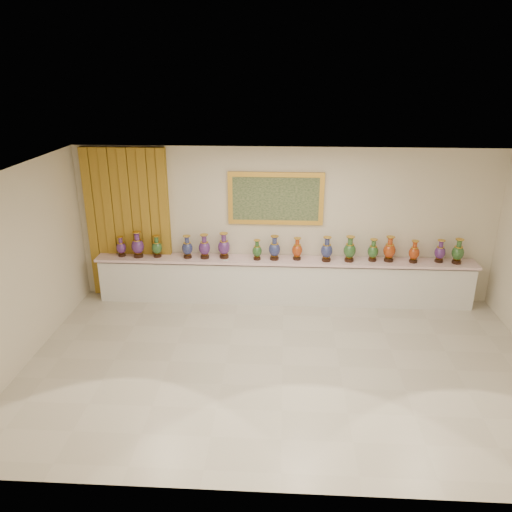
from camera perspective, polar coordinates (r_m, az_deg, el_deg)
The scene contains 20 objects.
ground at distance 7.98m, azimuth 3.02°, elevation -12.33°, with size 8.00×8.00×0.00m, color beige.
room at distance 9.87m, azimuth -11.84°, elevation 4.06°, with size 8.00×8.00×8.00m.
counter at distance 9.77m, azimuth 3.18°, elevation -2.87°, with size 7.28×0.48×0.90m.
vase_0 at distance 10.01m, azimuth -15.15°, elevation 0.95°, with size 0.19×0.19×0.40m.
vase_1 at distance 9.87m, azimuth -13.37°, elevation 1.14°, with size 0.27×0.27×0.51m.
vase_2 at distance 9.82m, azimuth -11.26°, elevation 0.98°, with size 0.23×0.23×0.43m.
vase_3 at distance 9.66m, azimuth -7.86°, elevation 0.92°, with size 0.24×0.24×0.45m.
vase_4 at distance 9.60m, azimuth -5.91°, elevation 0.97°, with size 0.25×0.25×0.48m.
vase_5 at distance 9.58m, azimuth -3.68°, elevation 1.06°, with size 0.28×0.28×0.50m.
vase_6 at distance 9.49m, azimuth 0.12°, elevation 0.60°, with size 0.19×0.19×0.39m.
vase_7 at distance 9.49m, azimuth 2.12°, elevation 0.81°, with size 0.26×0.26×0.48m.
vase_8 at distance 9.52m, azimuth 4.72°, elevation 0.71°, with size 0.26×0.26×0.43m.
vase_9 at distance 9.50m, azimuth 8.08°, elevation 0.66°, with size 0.26×0.26×0.48m.
vase_10 at distance 9.56m, azimuth 10.66°, elevation 0.66°, with size 0.30×0.30×0.50m.
vase_11 at distance 9.68m, azimuth 13.23°, elevation 0.55°, with size 0.23×0.23×0.43m.
vase_12 at distance 9.73m, azimuth 15.00°, elevation 0.65°, with size 0.28×0.28×0.49m.
vase_13 at distance 9.81m, azimuth 17.62°, elevation 0.37°, with size 0.21×0.21×0.43m.
vase_14 at distance 9.99m, azimuth 20.28°, elevation 0.41°, with size 0.25×0.25×0.43m.
vase_15 at distance 10.03m, azimuth 22.08°, elevation 0.38°, with size 0.28×0.28×0.48m.
label_card at distance 9.52m, azimuth -3.46°, elevation -0.49°, with size 0.10×0.06×0.00m, color white.
Camera 1 is at (-0.03, -6.68, 4.36)m, focal length 35.00 mm.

